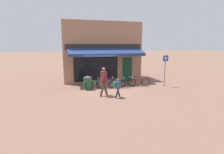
% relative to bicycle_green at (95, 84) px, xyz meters
% --- Properties ---
extents(ground_plane, '(160.00, 160.00, 0.00)m').
position_rel_bicycle_green_xyz_m(ground_plane, '(0.67, -0.56, -0.36)').
color(ground_plane, brown).
extents(shop_front, '(6.95, 4.51, 5.23)m').
position_rel_bicycle_green_xyz_m(shop_front, '(1.30, 3.70, 2.26)').
color(shop_front, '#9E7056').
rests_on(shop_front, ground_plane).
extents(bike_rack_rail, '(3.91, 0.04, 0.57)m').
position_rel_bicycle_green_xyz_m(bike_rack_rail, '(1.75, 0.17, 0.12)').
color(bike_rack_rail, '#47494F').
rests_on(bike_rack_rail, ground_plane).
extents(bicycle_green, '(1.58, 0.82, 0.83)m').
position_rel_bicycle_green_xyz_m(bicycle_green, '(0.00, 0.00, 0.00)').
color(bicycle_green, black).
rests_on(bicycle_green, ground_plane).
extents(bicycle_purple, '(1.78, 0.52, 0.86)m').
position_rel_bicycle_green_xyz_m(bicycle_purple, '(0.95, -0.04, 0.03)').
color(bicycle_purple, black).
rests_on(bicycle_purple, ground_plane).
extents(bicycle_blue, '(1.74, 0.53, 0.81)m').
position_rel_bicycle_green_xyz_m(bicycle_blue, '(1.75, -0.15, -0.00)').
color(bicycle_blue, black).
rests_on(bicycle_blue, ground_plane).
extents(bicycle_black, '(1.63, 0.56, 0.78)m').
position_rel_bicycle_green_xyz_m(bicycle_black, '(2.47, -0.16, -0.00)').
color(bicycle_black, black).
rests_on(bicycle_black, ground_plane).
extents(bicycle_red, '(1.72, 0.71, 0.82)m').
position_rel_bicycle_green_xyz_m(bicycle_red, '(3.46, -0.11, 0.00)').
color(bicycle_red, black).
rests_on(bicycle_red, ground_plane).
extents(pedestrian_adult, '(0.63, 0.72, 1.85)m').
position_rel_bicycle_green_xyz_m(pedestrian_adult, '(0.22, -1.84, 0.77)').
color(pedestrian_adult, '#47382D').
rests_on(pedestrian_adult, ground_plane).
extents(pedestrian_child, '(0.49, 0.47, 1.21)m').
position_rel_bicycle_green_xyz_m(pedestrian_child, '(0.93, -2.50, 0.39)').
color(pedestrian_child, black).
rests_on(pedestrian_child, ground_plane).
extents(litter_bin, '(0.61, 0.61, 1.03)m').
position_rel_bicycle_green_xyz_m(litter_bin, '(-0.54, 0.02, 0.16)').
color(litter_bin, '#23472D').
rests_on(litter_bin, ground_plane).
extents(parking_sign, '(0.44, 0.07, 2.49)m').
position_rel_bicycle_green_xyz_m(parking_sign, '(5.39, -0.72, 1.17)').
color(parking_sign, slate).
rests_on(parking_sign, ground_plane).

